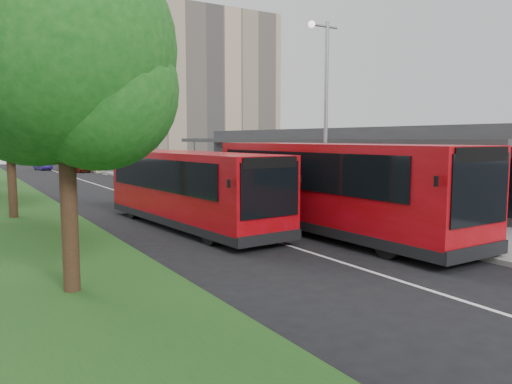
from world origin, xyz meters
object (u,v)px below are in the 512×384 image
(lamp_post_far, at_px, (155,121))
(bus_main, at_px, (334,188))
(tree_near, at_px, (62,65))
(car_far, at_px, (43,165))
(lamp_post_near, at_px, (324,107))
(bollard, at_px, (193,179))
(tree_mid, at_px, (8,108))
(bus_second, at_px, (190,189))
(car_near, at_px, (78,167))
(litter_bin, at_px, (254,188))

(lamp_post_far, relative_size, bus_main, 0.69)
(tree_near, height_order, car_far, tree_near)
(lamp_post_near, xyz_separation_m, car_far, (-4.83, 42.14, -4.20))
(tree_near, xyz_separation_m, bollard, (12.09, 20.36, -4.39))
(tree_mid, height_order, bus_main, tree_mid)
(tree_mid, xyz_separation_m, bus_second, (5.72, -5.63, -3.21))
(tree_mid, bearing_deg, car_near, 73.32)
(tree_near, xyz_separation_m, bus_main, (9.51, 2.38, -3.32))
(tree_mid, relative_size, lamp_post_near, 0.91)
(lamp_post_far, xyz_separation_m, car_near, (-2.37, 16.28, -4.16))
(lamp_post_near, distance_m, bus_main, 4.30)
(car_near, bearing_deg, lamp_post_near, -106.14)
(tree_near, relative_size, litter_bin, 8.46)
(tree_mid, bearing_deg, lamp_post_far, 49.32)
(tree_near, bearing_deg, lamp_post_far, 65.96)
(lamp_post_near, height_order, bollard, lamp_post_near)
(bus_main, xyz_separation_m, car_near, (-0.75, 38.84, -1.11))
(lamp_post_near, height_order, bus_main, lamp_post_near)
(lamp_post_far, xyz_separation_m, bus_second, (-5.41, -18.58, -3.23))
(lamp_post_near, bearing_deg, car_near, 93.74)
(bus_main, relative_size, bus_second, 1.11)
(tree_mid, height_order, litter_bin, tree_mid)
(bollard, bearing_deg, litter_bin, -85.64)
(lamp_post_near, bearing_deg, bollard, 86.42)
(bus_second, xyz_separation_m, car_far, (0.58, 40.72, -0.97))
(car_far, bearing_deg, bus_main, -95.50)
(bus_second, distance_m, litter_bin, 9.67)
(lamp_post_near, bearing_deg, bus_main, -122.23)
(litter_bin, xyz_separation_m, bollard, (-0.56, 7.30, -0.01))
(lamp_post_near, bearing_deg, bus_second, 165.25)
(car_near, bearing_deg, litter_bin, -102.01)
(bus_second, distance_m, car_far, 40.73)
(car_far, bearing_deg, bus_second, -100.43)
(tree_near, xyz_separation_m, car_near, (8.76, 41.22, -4.44))
(tree_near, relative_size, bollard, 8.64)
(litter_bin, relative_size, bollard, 1.02)
(tree_near, xyz_separation_m, lamp_post_far, (11.13, 24.95, -0.27))
(bus_second, relative_size, car_near, 3.21)
(tree_mid, xyz_separation_m, lamp_post_far, (11.13, 12.95, 0.01))
(lamp_post_far, height_order, bus_second, lamp_post_far)
(tree_near, height_order, lamp_post_far, lamp_post_far)
(tree_near, xyz_separation_m, bus_second, (5.72, 6.37, -3.50))
(tree_near, height_order, bus_second, tree_near)
(tree_near, bearing_deg, car_far, 82.38)
(car_near, bearing_deg, tree_near, -121.87)
(tree_near, relative_size, tree_mid, 1.06)
(lamp_post_near, bearing_deg, car_far, 96.54)
(lamp_post_far, bearing_deg, tree_mid, -130.68)
(tree_mid, xyz_separation_m, car_far, (6.30, 35.09, -4.18))
(litter_bin, bearing_deg, lamp_post_near, -100.64)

